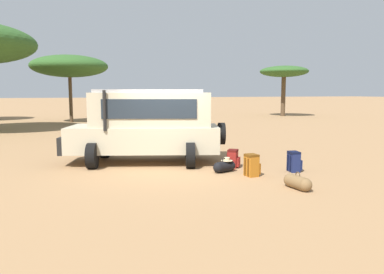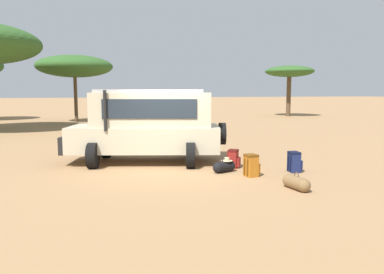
{
  "view_description": "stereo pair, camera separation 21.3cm",
  "coord_description": "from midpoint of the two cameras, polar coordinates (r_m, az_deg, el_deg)",
  "views": [
    {
      "loc": [
        -3.21,
        -10.76,
        2.35
      ],
      "look_at": [
        0.73,
        -0.19,
        1.0
      ],
      "focal_mm": 35.0,
      "sensor_mm": 36.0,
      "label": 1
    },
    {
      "loc": [
        -3.01,
        -10.83,
        2.35
      ],
      "look_at": [
        0.73,
        -0.19,
        1.0
      ],
      "focal_mm": 35.0,
      "sensor_mm": 36.0,
      "label": 2
    }
  ],
  "objects": [
    {
      "name": "ground_plane",
      "position": [
        11.48,
        -4.32,
        -5.01
      ],
      "size": [
        320.0,
        320.0,
        0.0
      ],
      "primitive_type": "plane",
      "color": "#9E754C"
    },
    {
      "name": "backpack_beside_front_wheel",
      "position": [
        10.67,
        8.53,
        -4.31
      ],
      "size": [
        0.43,
        0.39,
        0.63
      ],
      "color": "#B26619",
      "rests_on": "ground_plane"
    },
    {
      "name": "duffel_bag_low_black_case",
      "position": [
        11.14,
        4.42,
        -4.48
      ],
      "size": [
        0.76,
        0.45,
        0.43
      ],
      "color": "black",
      "rests_on": "ground_plane"
    },
    {
      "name": "acacia_tree_right_mid",
      "position": [
        31.12,
        -18.37,
        10.18
      ],
      "size": [
        5.9,
        5.26,
        5.23
      ],
      "color": "brown",
      "rests_on": "ground_plane"
    },
    {
      "name": "duffel_bag_soft_canvas",
      "position": [
        9.53,
        15.17,
        -6.68
      ],
      "size": [
        0.36,
        0.88,
        0.43
      ],
      "color": "brown",
      "rests_on": "ground_plane"
    },
    {
      "name": "safari_vehicle",
      "position": [
        12.56,
        -7.3,
        1.95
      ],
      "size": [
        5.45,
        3.65,
        2.44
      ],
      "color": "beige",
      "rests_on": "ground_plane"
    },
    {
      "name": "backpack_cluster_center",
      "position": [
        11.52,
        14.78,
        -3.67
      ],
      "size": [
        0.42,
        0.43,
        0.61
      ],
      "color": "navy",
      "rests_on": "ground_plane"
    },
    {
      "name": "acacia_tree_far_right",
      "position": [
        38.29,
        13.68,
        9.58
      ],
      "size": [
        4.65,
        4.88,
        4.93
      ],
      "color": "brown",
      "rests_on": "ground_plane"
    },
    {
      "name": "backpack_near_rear_wheel",
      "position": [
        11.81,
        5.78,
        -3.32
      ],
      "size": [
        0.49,
        0.49,
        0.57
      ],
      "color": "maroon",
      "rests_on": "ground_plane"
    }
  ]
}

